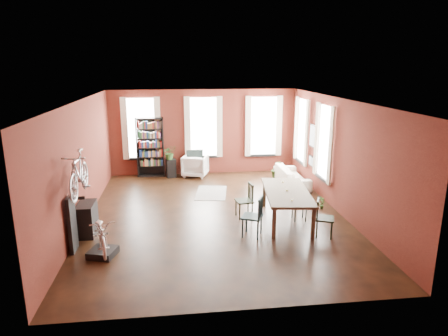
{
  "coord_description": "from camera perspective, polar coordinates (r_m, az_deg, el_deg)",
  "views": [
    {
      "loc": [
        -1.02,
        -10.45,
        4.11
      ],
      "look_at": [
        0.31,
        0.6,
        1.2
      ],
      "focal_mm": 32.0,
      "sensor_mm": 36.0,
      "label": 1
    }
  ],
  "objects": [
    {
      "name": "dining_chair_d",
      "position": [
        10.98,
        10.72,
        -5.35
      ],
      "size": [
        0.38,
        0.38,
        0.8
      ],
      "primitive_type": "cube",
      "rotation": [
        0.0,
        0.0,
        1.55
      ],
      "color": "#1B3B3A",
      "rests_on": "ground"
    },
    {
      "name": "console_table",
      "position": [
        10.49,
        -18.98,
        -6.89
      ],
      "size": [
        0.4,
        0.8,
        0.8
      ],
      "primitive_type": "cube",
      "color": "black",
      "rests_on": "ground"
    },
    {
      "name": "plant_small",
      "position": [
        12.04,
        13.76,
        -5.4
      ],
      "size": [
        0.3,
        0.41,
        0.13
      ],
      "primitive_type": "imported",
      "rotation": [
        0.0,
        0.0,
        0.32
      ],
      "color": "#376026",
      "rests_on": "ground"
    },
    {
      "name": "cream_sofa",
      "position": [
        14.13,
        9.68,
        -0.74
      ],
      "size": [
        0.61,
        2.08,
        0.81
      ],
      "primitive_type": "imported",
      "rotation": [
        0.0,
        0.0,
        1.57
      ],
      "color": "beige",
      "rests_on": "ground"
    },
    {
      "name": "white_armchair",
      "position": [
        14.99,
        -4.13,
        0.48
      ],
      "size": [
        1.07,
        1.03,
        0.89
      ],
      "primitive_type": "imported",
      "rotation": [
        0.0,
        0.0,
        2.84
      ],
      "color": "silver",
      "rests_on": "ground"
    },
    {
      "name": "bicycle_floor",
      "position": [
        9.04,
        -17.23,
        -6.81
      ],
      "size": [
        0.7,
        0.89,
        1.49
      ],
      "primitive_type": "imported",
      "rotation": [
        0.0,
        0.0,
        0.26
      ],
      "color": "beige",
      "rests_on": "bike_trainer"
    },
    {
      "name": "plant_stand",
      "position": [
        14.98,
        -7.58,
        -0.03
      ],
      "size": [
        0.4,
        0.4,
        0.69
      ],
      "primitive_type": "cube",
      "rotation": [
        0.0,
        0.0,
        0.2
      ],
      "color": "black",
      "rests_on": "ground"
    },
    {
      "name": "dining_chair_c",
      "position": [
        10.09,
        14.21,
        -6.98
      ],
      "size": [
        0.56,
        0.56,
        0.93
      ],
      "primitive_type": "cube",
      "rotation": [
        0.0,
        0.0,
        1.19
      ],
      "color": "#1E2F1C",
      "rests_on": "ground"
    },
    {
      "name": "bookshelf",
      "position": [
        15.08,
        -10.49,
        2.91
      ],
      "size": [
        1.0,
        0.32,
        2.2
      ],
      "primitive_type": "cube",
      "color": "black",
      "rests_on": "ground"
    },
    {
      "name": "striped_rug",
      "position": [
        13.13,
        -1.84,
        -3.55
      ],
      "size": [
        1.2,
        1.67,
        0.01
      ],
      "primitive_type": "cube",
      "rotation": [
        0.0,
        0.0,
        -0.16
      ],
      "color": "black",
      "rests_on": "ground"
    },
    {
      "name": "bicycle_hung",
      "position": [
        9.12,
        -20.2,
        1.22
      ],
      "size": [
        0.47,
        1.0,
        1.66
      ],
      "primitive_type": "imported",
      "color": "#A5A8AD",
      "rests_on": "bike_wall_rack"
    },
    {
      "name": "plant_by_sofa",
      "position": [
        14.95,
        7.44,
        -0.84
      ],
      "size": [
        0.47,
        0.7,
        0.29
      ],
      "primitive_type": "imported",
      "rotation": [
        0.0,
        0.0,
        -0.17
      ],
      "color": "#315723",
      "rests_on": "ground"
    },
    {
      "name": "room",
      "position": [
        11.31,
        -0.33,
        4.61
      ],
      "size": [
        9.0,
        9.04,
        3.22
      ],
      "color": "black",
      "rests_on": "ground"
    },
    {
      "name": "dining_table",
      "position": [
        10.85,
        8.9,
        -5.39
      ],
      "size": [
        1.41,
        2.59,
        0.84
      ],
      "primitive_type": "cube",
      "rotation": [
        0.0,
        0.0,
        -0.12
      ],
      "color": "#4C402E",
      "rests_on": "ground"
    },
    {
      "name": "plant_on_stand",
      "position": [
        14.84,
        -7.77,
        2.0
      ],
      "size": [
        0.62,
        0.65,
        0.41
      ],
      "primitive_type": "imported",
      "rotation": [
        0.0,
        0.0,
        0.34
      ],
      "color": "#2E5B24",
      "rests_on": "plant_stand"
    },
    {
      "name": "dining_chair_a",
      "position": [
        9.81,
        4.04,
        -6.92
      ],
      "size": [
        0.62,
        0.62,
        1.01
      ],
      "primitive_type": "cube",
      "rotation": [
        0.0,
        0.0,
        -1.99
      ],
      "color": "#183336",
      "rests_on": "ground"
    },
    {
      "name": "dining_chair_b",
      "position": [
        10.98,
        2.89,
        -4.69
      ],
      "size": [
        0.5,
        0.5,
        0.95
      ],
      "primitive_type": "cube",
      "rotation": [
        0.0,
        0.0,
        -1.43
      ],
      "color": "#1F2E1B",
      "rests_on": "ground"
    },
    {
      "name": "bike_trainer",
      "position": [
        9.38,
        -16.92,
        -11.48
      ],
      "size": [
        0.68,
        0.68,
        0.16
      ],
      "primitive_type": "cube",
      "rotation": [
        0.0,
        0.0,
        -0.3
      ],
      "color": "black",
      "rests_on": "ground"
    },
    {
      "name": "bike_wall_rack",
      "position": [
        9.61,
        -20.88,
        -7.45
      ],
      "size": [
        0.16,
        0.6,
        1.3
      ],
      "primitive_type": "cube",
      "color": "black",
      "rests_on": "ground"
    }
  ]
}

